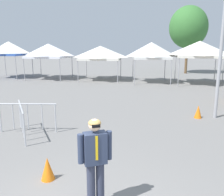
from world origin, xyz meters
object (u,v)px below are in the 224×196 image
object	(u,v)px
canopy_tent_behind_center	(49,51)
tree_behind_tents_left	(188,27)
canopy_tent_left_of_center	(101,53)
crowd_barrier_by_lift	(27,112)
traffic_cone_near_barrier	(198,112)
canopy_tent_far_right	(9,48)
crowd_barrier_mid_lot	(22,115)
traffic_cone_lot_center	(48,169)
canopy_tent_center	(151,51)
person_foreground	(95,157)
canopy_tent_far_left	(200,49)

from	to	relation	value
canopy_tent_behind_center	tree_behind_tents_left	bearing A→B (deg)	24.01
canopy_tent_left_of_center	crowd_barrier_by_lift	xyz separation A→B (m)	(-0.47, -13.75, -1.67)
traffic_cone_near_barrier	canopy_tent_far_right	bearing A→B (deg)	141.49
crowd_barrier_mid_lot	traffic_cone_lot_center	distance (m)	3.27
canopy_tent_behind_center	tree_behind_tents_left	distance (m)	14.99
canopy_tent_center	canopy_tent_behind_center	bearing A→B (deg)	172.53
person_foreground	traffic_cone_near_barrier	distance (m)	7.18
person_foreground	traffic_cone_near_barrier	bearing A→B (deg)	62.00
canopy_tent_left_of_center	person_foreground	world-z (taller)	canopy_tent_left_of_center
canopy_tent_left_of_center	canopy_tent_far_left	xyz separation A→B (m)	(8.19, -1.44, 0.36)
canopy_tent_center	traffic_cone_lot_center	bearing A→B (deg)	-100.92
canopy_tent_behind_center	crowd_barrier_mid_lot	distance (m)	15.10
crowd_barrier_by_lift	crowd_barrier_mid_lot	distance (m)	0.37
traffic_cone_near_barrier	canopy_tent_behind_center	bearing A→B (deg)	133.53
canopy_tent_left_of_center	person_foreground	size ratio (longest dim) A/B	1.99
person_foreground	tree_behind_tents_left	bearing A→B (deg)	75.96
canopy_tent_center	person_foreground	distance (m)	16.74
person_foreground	canopy_tent_behind_center	bearing A→B (deg)	113.02
canopy_tent_left_of_center	traffic_cone_lot_center	world-z (taller)	canopy_tent_left_of_center
canopy_tent_far_right	crowd_barrier_mid_lot	distance (m)	17.20
traffic_cone_near_barrier	canopy_tent_center	bearing A→B (deg)	98.87
canopy_tent_behind_center	canopy_tent_left_of_center	xyz separation A→B (m)	(4.88, -0.23, -0.17)
canopy_tent_left_of_center	traffic_cone_near_barrier	size ratio (longest dim) A/B	6.43
canopy_tent_far_left	tree_behind_tents_left	distance (m)	8.01
canopy_tent_behind_center	canopy_tent_far_left	bearing A→B (deg)	-7.25
canopy_tent_behind_center	person_foreground	bearing A→B (deg)	-66.98
canopy_tent_center	person_foreground	world-z (taller)	canopy_tent_center
tree_behind_tents_left	crowd_barrier_mid_lot	distance (m)	22.72
canopy_tent_far_right	canopy_tent_behind_center	distance (m)	4.15
canopy_tent_far_left	person_foreground	world-z (taller)	canopy_tent_far_left
traffic_cone_near_barrier	crowd_barrier_mid_lot	bearing A→B (deg)	-156.44
person_foreground	crowd_barrier_by_lift	distance (m)	4.96
person_foreground	crowd_barrier_mid_lot	world-z (taller)	person_foreground
canopy_tent_left_of_center	tree_behind_tents_left	bearing A→B (deg)	35.90
canopy_tent_left_of_center	crowd_barrier_by_lift	distance (m)	13.86
canopy_tent_left_of_center	traffic_cone_lot_center	bearing A→B (deg)	-85.26
canopy_tent_far_right	canopy_tent_center	size ratio (longest dim) A/B	1.03
canopy_tent_behind_center	canopy_tent_left_of_center	bearing A→B (deg)	-2.65
canopy_tent_left_of_center	crowd_barrier_by_lift	size ratio (longest dim) A/B	1.69
canopy_tent_behind_center	crowd_barrier_by_lift	size ratio (longest dim) A/B	1.74
canopy_tent_center	canopy_tent_far_left	xyz separation A→B (m)	(3.77, -0.44, 0.13)
traffic_cone_lot_center	traffic_cone_near_barrier	distance (m)	7.17
crowd_barrier_mid_lot	crowd_barrier_by_lift	bearing A→B (deg)	83.78
canopy_tent_left_of_center	crowd_barrier_mid_lot	world-z (taller)	canopy_tent_left_of_center
canopy_tent_left_of_center	crowd_barrier_mid_lot	xyz separation A→B (m)	(-0.51, -14.11, -1.67)
canopy_tent_far_left	crowd_barrier_by_lift	bearing A→B (deg)	-125.13
canopy_tent_far_left	tree_behind_tents_left	xyz separation A→B (m)	(0.44, 7.68, 2.21)
crowd_barrier_by_lift	traffic_cone_near_barrier	distance (m)	6.98
traffic_cone_near_barrier	canopy_tent_left_of_center	bearing A→B (deg)	118.16
tree_behind_tents_left	person_foreground	bearing A→B (deg)	-104.04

